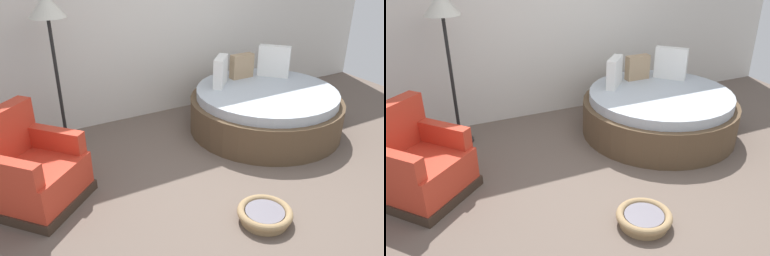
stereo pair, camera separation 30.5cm
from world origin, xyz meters
TOP-DOWN VIEW (x-y plane):
  - ground_plane at (0.00, 0.00)m, footprint 8.00×8.00m
  - back_wall at (0.00, 2.22)m, footprint 8.00×0.12m
  - round_daybed at (1.09, 0.95)m, footprint 1.99×1.99m
  - red_armchair at (-1.90, 0.74)m, footprint 1.13×1.13m
  - pet_basket at (-0.12, -0.60)m, footprint 0.51×0.51m
  - floor_lamp at (-1.35, 1.73)m, footprint 0.40×0.40m

SIDE VIEW (x-z plane):
  - ground_plane at x=0.00m, z-range -0.02..0.00m
  - pet_basket at x=-0.12m, z-range 0.01..0.14m
  - round_daybed at x=1.09m, z-range -0.21..0.79m
  - red_armchair at x=-1.90m, z-range -0.14..0.80m
  - back_wall at x=0.00m, z-range 0.00..3.01m
  - floor_lamp at x=-1.35m, z-range 0.62..2.44m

